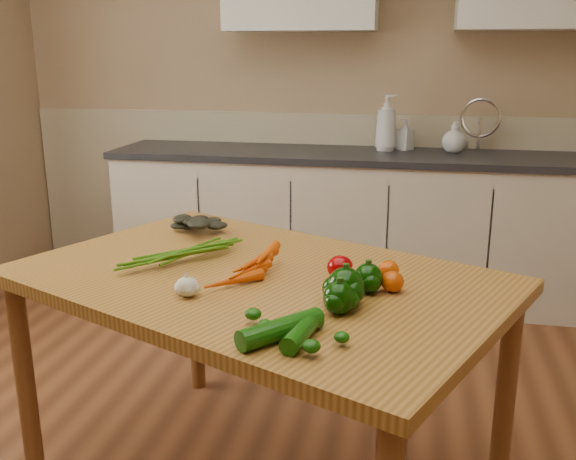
% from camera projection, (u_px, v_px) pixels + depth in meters
% --- Properties ---
extents(room, '(4.04, 5.04, 2.64)m').
position_uv_depth(room, '(207.00, 134.00, 1.91)').
color(room, brown).
rests_on(room, ground).
extents(counter_run, '(2.84, 0.64, 1.14)m').
position_uv_depth(counter_run, '(346.00, 223.00, 3.98)').
color(counter_run, beige).
rests_on(counter_run, ground).
extents(table, '(1.77, 1.50, 0.80)m').
position_uv_depth(table, '(257.00, 301.00, 2.05)').
color(table, '#AD7432').
rests_on(table, ground).
extents(soap_bottle_a, '(0.18, 0.18, 0.34)m').
position_uv_depth(soap_bottle_a, '(386.00, 123.00, 3.87)').
color(soap_bottle_a, silver).
rests_on(soap_bottle_a, counter_run).
extents(soap_bottle_b, '(0.12, 0.12, 0.19)m').
position_uv_depth(soap_bottle_b, '(405.00, 135.00, 3.92)').
color(soap_bottle_b, silver).
rests_on(soap_bottle_b, counter_run).
extents(soap_bottle_c, '(0.20, 0.20, 0.18)m').
position_uv_depth(soap_bottle_c, '(454.00, 137.00, 3.82)').
color(soap_bottle_c, silver).
rests_on(soap_bottle_c, counter_run).
extents(carrot_bunch, '(0.34, 0.31, 0.08)m').
position_uv_depth(carrot_bunch, '(230.00, 261.00, 2.04)').
color(carrot_bunch, '#D94A05').
rests_on(carrot_bunch, table).
extents(leafy_greens, '(0.21, 0.19, 0.11)m').
position_uv_depth(leafy_greens, '(200.00, 219.00, 2.48)').
color(leafy_greens, black).
rests_on(leafy_greens, table).
extents(garlic_bulb, '(0.07, 0.07, 0.06)m').
position_uv_depth(garlic_bulb, '(187.00, 287.00, 1.84)').
color(garlic_bulb, beige).
rests_on(garlic_bulb, table).
extents(pepper_a, '(0.10, 0.10, 0.10)m').
position_uv_depth(pepper_a, '(346.00, 286.00, 1.77)').
color(pepper_a, black).
rests_on(pepper_a, table).
extents(pepper_b, '(0.09, 0.09, 0.09)m').
position_uv_depth(pepper_b, '(368.00, 278.00, 1.86)').
color(pepper_b, black).
rests_on(pepper_b, table).
extents(pepper_c, '(0.09, 0.09, 0.09)m').
position_uv_depth(pepper_c, '(339.00, 298.00, 1.71)').
color(pepper_c, black).
rests_on(pepper_c, table).
extents(tomato_a, '(0.08, 0.08, 0.07)m').
position_uv_depth(tomato_a, '(340.00, 267.00, 1.98)').
color(tomato_a, '#8B0204').
rests_on(tomato_a, table).
extents(tomato_b, '(0.06, 0.06, 0.06)m').
position_uv_depth(tomato_b, '(389.00, 270.00, 1.98)').
color(tomato_b, '#C24104').
rests_on(tomato_b, table).
extents(tomato_c, '(0.07, 0.07, 0.06)m').
position_uv_depth(tomato_c, '(392.00, 282.00, 1.87)').
color(tomato_c, '#C24104').
rests_on(tomato_c, table).
extents(zucchini_a, '(0.08, 0.20, 0.05)m').
position_uv_depth(zucchini_a, '(303.00, 331.00, 1.56)').
color(zucchini_a, '#0C4207').
rests_on(zucchini_a, table).
extents(zucchini_b, '(0.20, 0.21, 0.05)m').
position_uv_depth(zucchini_b, '(281.00, 329.00, 1.56)').
color(zucchini_b, '#0C4207').
rests_on(zucchini_b, table).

